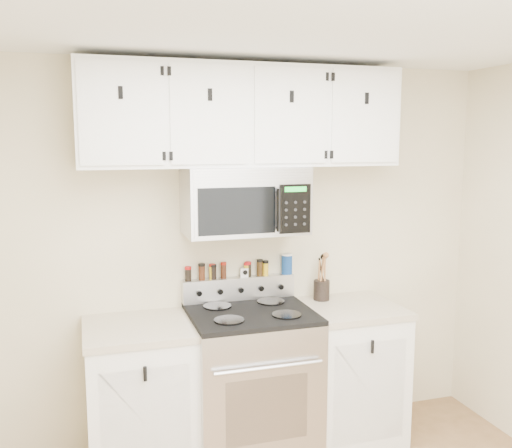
{
  "coord_description": "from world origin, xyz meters",
  "views": [
    {
      "loc": [
        -0.98,
        -1.85,
        2.01
      ],
      "look_at": [
        0.04,
        1.45,
        1.49
      ],
      "focal_mm": 40.0,
      "sensor_mm": 36.0,
      "label": 1
    }
  ],
  "objects_px": {
    "range": "(251,382)",
    "salt_canister": "(287,264)",
    "microwave": "(245,200)",
    "utensil_crock": "(322,288)"
  },
  "relations": [
    {
      "from": "range",
      "to": "utensil_crock",
      "type": "bearing_deg",
      "value": 19.32
    },
    {
      "from": "range",
      "to": "microwave",
      "type": "height_order",
      "value": "microwave"
    },
    {
      "from": "range",
      "to": "salt_canister",
      "type": "distance_m",
      "value": 0.81
    },
    {
      "from": "range",
      "to": "microwave",
      "type": "xyz_separation_m",
      "value": [
        0.0,
        0.13,
        1.14
      ]
    },
    {
      "from": "utensil_crock",
      "to": "range",
      "type": "bearing_deg",
      "value": -160.68
    },
    {
      "from": "range",
      "to": "utensil_crock",
      "type": "xyz_separation_m",
      "value": [
        0.56,
        0.2,
        0.51
      ]
    },
    {
      "from": "salt_canister",
      "to": "utensil_crock",
      "type": "bearing_deg",
      "value": -20.82
    },
    {
      "from": "microwave",
      "to": "range",
      "type": "bearing_deg",
      "value": -90.23
    },
    {
      "from": "microwave",
      "to": "utensil_crock",
      "type": "bearing_deg",
      "value": 7.16
    },
    {
      "from": "microwave",
      "to": "utensil_crock",
      "type": "distance_m",
      "value": 0.85
    }
  ]
}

